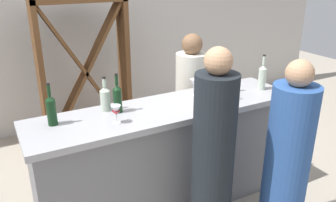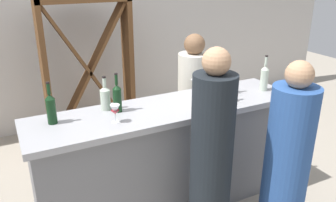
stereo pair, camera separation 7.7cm
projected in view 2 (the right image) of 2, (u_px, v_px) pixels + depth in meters
name	position (u px, v px, depth m)	size (l,w,h in m)	color
back_wall	(92.00, 19.00, 4.49)	(8.00, 0.10, 2.80)	#BCB7B2
bar_counter	(168.00, 158.00, 2.99)	(2.28, 0.59, 0.97)	slate
wine_rack	(89.00, 72.00, 4.13)	(1.06, 0.28, 1.73)	brown
wine_bottle_leftmost_dark_green	(51.00, 108.00, 2.48)	(0.07, 0.07, 0.32)	black
wine_bottle_second_left_clear_pale	(105.00, 97.00, 2.73)	(0.08, 0.08, 0.28)	#B7C6B2
wine_bottle_center_dark_green	(117.00, 97.00, 2.68)	(0.07, 0.07, 0.31)	black
wine_bottle_second_right_near_black	(224.00, 89.00, 2.88)	(0.08, 0.08, 0.30)	black
wine_bottle_rightmost_amber_brown	(226.00, 80.00, 3.06)	(0.08, 0.08, 0.33)	#331E0F
wine_bottle_far_right_clear_pale	(264.00, 77.00, 3.15)	(0.07, 0.07, 0.33)	#B7C6B2
wine_glass_near_left	(219.00, 94.00, 2.78)	(0.06, 0.06, 0.16)	white
wine_glass_near_center	(115.00, 111.00, 2.50)	(0.07, 0.07, 0.14)	white
wine_glass_near_right	(195.00, 84.00, 3.03)	(0.07, 0.07, 0.15)	white
person_left_guest	(287.00, 163.00, 2.57)	(0.40, 0.40, 1.46)	#284C8C
person_center_guest	(211.00, 162.00, 2.47)	(0.32, 0.32, 1.57)	black
person_right_guest	(193.00, 106.00, 3.66)	(0.36, 0.36, 1.42)	beige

